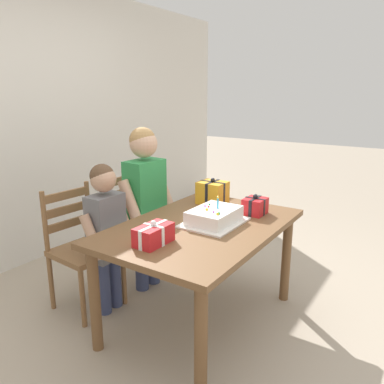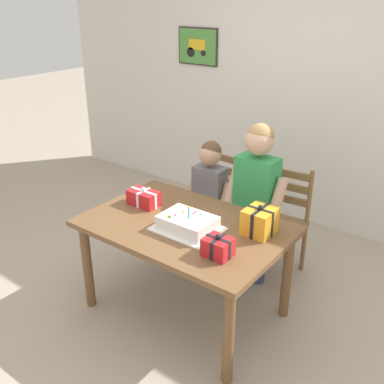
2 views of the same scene
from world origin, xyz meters
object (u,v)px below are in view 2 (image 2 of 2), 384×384
at_px(gift_box_corner_small, 260,221).
at_px(child_older, 256,190).
at_px(dining_table, 185,236).
at_px(child_younger, 210,192).
at_px(chair_right, 278,223).
at_px(gift_box_beside_cake, 218,247).
at_px(gift_box_red_large, 144,198).
at_px(chair_left, 218,204).
at_px(birthday_cake, 188,224).

height_order(gift_box_corner_small, child_older, child_older).
distance_m(dining_table, child_younger, 0.69).
bearing_deg(child_older, child_younger, 179.94).
bearing_deg(chair_right, gift_box_beside_cake, -84.18).
xyz_separation_m(gift_box_red_large, chair_left, (0.14, 0.81, -0.32)).
relative_size(gift_box_red_large, chair_right, 0.26).
relative_size(gift_box_beside_cake, chair_right, 0.19).
bearing_deg(gift_box_corner_small, birthday_cake, -148.05).
bearing_deg(child_younger, chair_left, 104.37).
relative_size(dining_table, chair_right, 1.52).
distance_m(birthday_cake, gift_box_corner_small, 0.48).
distance_m(gift_box_beside_cake, chair_left, 1.32).
bearing_deg(gift_box_red_large, birthday_cake, -12.91).
bearing_deg(gift_box_corner_small, chair_left, 138.99).
xyz_separation_m(dining_table, child_older, (0.19, 0.65, 0.17)).
relative_size(gift_box_red_large, gift_box_corner_small, 1.13).
height_order(chair_left, child_older, child_older).
bearing_deg(chair_left, child_older, -23.72).
xyz_separation_m(birthday_cake, gift_box_red_large, (-0.50, 0.12, 0.01)).
height_order(birthday_cake, gift_box_beside_cake, birthday_cake).
bearing_deg(gift_box_red_large, chair_right, 47.77).
distance_m(gift_box_corner_small, child_younger, 0.86).
xyz_separation_m(birthday_cake, chair_left, (-0.37, 0.92, -0.32)).
xyz_separation_m(chair_right, child_older, (-0.11, -0.22, 0.35)).
height_order(birthday_cake, gift_box_red_large, birthday_cake).
height_order(dining_table, gift_box_beside_cake, gift_box_beside_cake).
distance_m(dining_table, chair_right, 0.93).
bearing_deg(gift_box_beside_cake, birthday_cake, 157.31).
bearing_deg(birthday_cake, gift_box_corner_small, 31.95).
bearing_deg(birthday_cake, child_younger, 113.67).
relative_size(gift_box_beside_cake, chair_left, 0.19).
height_order(dining_table, gift_box_corner_small, gift_box_corner_small).
distance_m(gift_box_red_large, chair_left, 0.88).
bearing_deg(chair_right, child_younger, -158.40).
distance_m(birthday_cake, gift_box_red_large, 0.51).
relative_size(gift_box_beside_cake, child_younger, 0.16).
bearing_deg(child_older, gift_box_corner_small, -58.32).
xyz_separation_m(dining_table, child_younger, (-0.24, 0.65, 0.04)).
xyz_separation_m(dining_table, birthday_cake, (0.07, -0.06, 0.14)).
height_order(dining_table, birthday_cake, birthday_cake).
xyz_separation_m(birthday_cake, gift_box_corner_small, (0.41, 0.25, 0.04)).
xyz_separation_m(chair_right, child_younger, (-0.54, -0.22, 0.21)).
height_order(birthday_cake, child_younger, child_younger).
bearing_deg(chair_left, dining_table, -70.90).
xyz_separation_m(birthday_cake, gift_box_beside_cake, (0.34, -0.14, 0.01)).
xyz_separation_m(gift_box_beside_cake, gift_box_corner_small, (0.06, 0.40, 0.03)).
bearing_deg(gift_box_beside_cake, dining_table, 153.57).
distance_m(dining_table, chair_left, 0.93).
height_order(dining_table, child_older, child_older).
xyz_separation_m(chair_left, child_younger, (0.06, -0.22, 0.21)).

